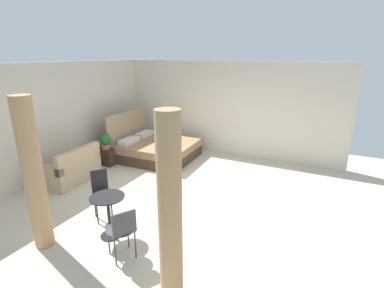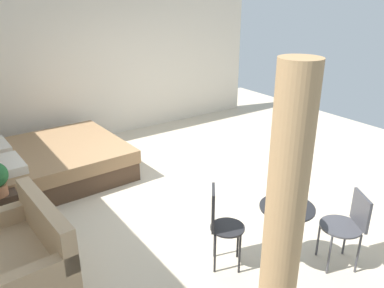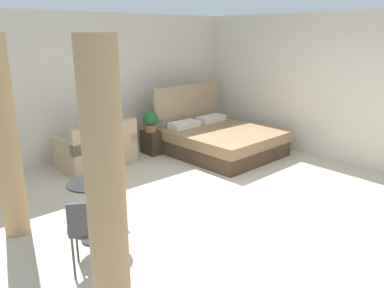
{
  "view_description": "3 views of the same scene",
  "coord_description": "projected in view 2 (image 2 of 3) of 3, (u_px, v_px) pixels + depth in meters",
  "views": [
    {
      "loc": [
        -5.14,
        -2.83,
        2.93
      ],
      "look_at": [
        0.65,
        0.05,
        0.9
      ],
      "focal_mm": 26.84,
      "sensor_mm": 36.0,
      "label": 1
    },
    {
      "loc": [
        -4.28,
        3.0,
        2.79
      ],
      "look_at": [
        -0.26,
        0.21,
        0.83
      ],
      "focal_mm": 36.26,
      "sensor_mm": 36.0,
      "label": 2
    },
    {
      "loc": [
        -3.85,
        -3.59,
        2.4
      ],
      "look_at": [
        0.17,
        0.99,
        0.61
      ],
      "focal_mm": 35.76,
      "sensor_mm": 36.0,
      "label": 3
    }
  ],
  "objects": [
    {
      "name": "ground_plane",
      "position": [
        193.0,
        187.0,
        5.89
      ],
      "size": [
        8.83,
        9.7,
        0.02
      ],
      "primitive_type": "cube",
      "color": "beige"
    },
    {
      "name": "wall_right",
      "position": [
        108.0,
        67.0,
        7.6
      ],
      "size": [
        0.12,
        6.7,
        2.77
      ],
      "primitive_type": "cube",
      "color": "beige",
      "rests_on": "ground"
    },
    {
      "name": "bed",
      "position": [
        49.0,
        161.0,
        6.06
      ],
      "size": [
        1.96,
        2.16,
        1.32
      ],
      "color": "#473323",
      "rests_on": "ground"
    },
    {
      "name": "couch",
      "position": [
        20.0,
        261.0,
        3.84
      ],
      "size": [
        1.36,
        0.92,
        0.86
      ],
      "color": "tan",
      "rests_on": "ground"
    },
    {
      "name": "balcony_table",
      "position": [
        285.0,
        226.0,
        4.02
      ],
      "size": [
        0.56,
        0.56,
        0.74
      ],
      "color": "black",
      "rests_on": "ground"
    },
    {
      "name": "cafe_chair_near_window",
      "position": [
        220.0,
        220.0,
        4.03
      ],
      "size": [
        0.51,
        0.51,
        0.92
      ],
      "color": "black",
      "rests_on": "ground"
    },
    {
      "name": "cafe_chair_near_couch",
      "position": [
        349.0,
        222.0,
        4.06
      ],
      "size": [
        0.6,
        0.6,
        0.84
      ],
      "color": "#3F3F44",
      "rests_on": "ground"
    },
    {
      "name": "curtain_right",
      "position": [
        284.0,
        222.0,
        2.85
      ],
      "size": [
        0.29,
        0.29,
        2.4
      ],
      "color": "tan",
      "rests_on": "ground"
    }
  ]
}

